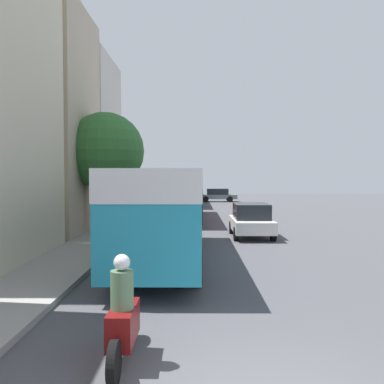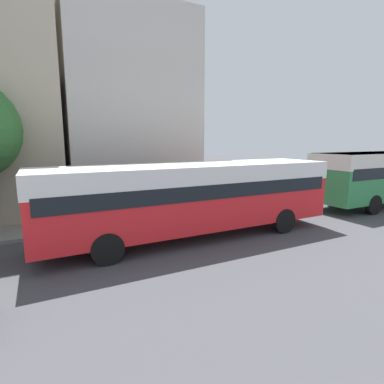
% 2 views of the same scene
% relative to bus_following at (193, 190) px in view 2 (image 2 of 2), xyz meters
% --- Properties ---
extents(building_end_row, '(6.48, 6.84, 10.45)m').
position_rel_bus_following_xyz_m(building_end_row, '(-7.72, -0.45, 3.37)').
color(building_end_row, beige).
rests_on(building_end_row, ground_plane).
extents(bus_following, '(2.65, 11.40, 2.83)m').
position_rel_bus_following_xyz_m(bus_following, '(0.00, 0.00, 0.00)').
color(bus_following, red).
rests_on(bus_following, ground_plane).
extents(pedestrian_near_curb, '(0.37, 0.37, 1.82)m').
position_rel_bus_following_xyz_m(pedestrian_near_curb, '(-2.80, -4.00, -0.77)').
color(pedestrian_near_curb, '#232838').
rests_on(pedestrian_near_curb, sidewalk).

